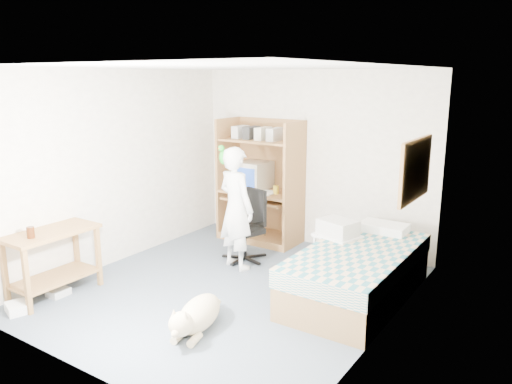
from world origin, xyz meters
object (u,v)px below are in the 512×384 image
office_chair (247,235)px  person (236,208)px  computer_hutch (262,186)px  printer_cart (337,250)px  dog (197,315)px  side_desk (53,253)px  bed (358,273)px

office_chair → person: size_ratio=0.60×
computer_hutch → printer_cart: computer_hutch is taller
dog → printer_cart: 1.97m
office_chair → dog: bearing=-53.6°
computer_hutch → printer_cart: 1.86m
printer_cart → side_desk: bearing=-123.2°
bed → dog: 1.86m
computer_hutch → person: 1.18m
office_chair → dog: size_ratio=0.95×
person → printer_cart: bearing=-150.8°
bed → dog: bearing=-122.3°
bed → office_chair: bearing=170.1°
computer_hutch → bed: bearing=-29.3°
bed → office_chair: size_ratio=2.15×
computer_hutch → side_desk: computer_hutch is taller
computer_hutch → side_desk: size_ratio=1.80×
side_desk → printer_cart: bearing=40.6°
dog → printer_cart: bearing=57.8°
side_desk → person: (1.20, 1.81, 0.29)m
bed → side_desk: side_desk is taller
bed → printer_cart: 0.50m
computer_hutch → dog: size_ratio=1.82×
computer_hutch → office_chair: 1.01m
office_chair → person: 0.54m
side_desk → printer_cart: side_desk is taller
dog → bed: bearing=43.5°
computer_hutch → office_chair: (0.32, -0.83, -0.48)m
bed → side_desk: bearing=-147.5°
person → printer_cart: person is taller
side_desk → printer_cart: (2.46, 2.11, -0.11)m
computer_hutch → dog: bearing=-69.4°
bed → printer_cart: (-0.39, 0.29, 0.10)m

